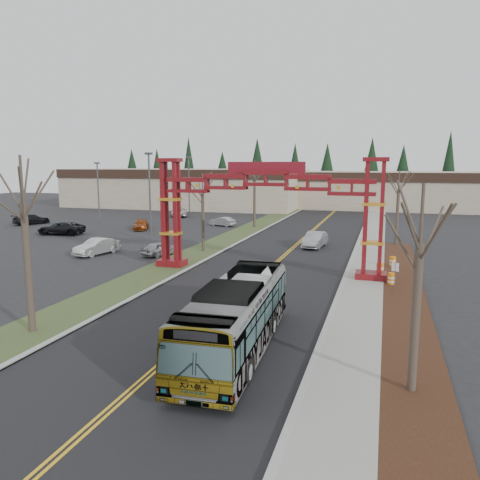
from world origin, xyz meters
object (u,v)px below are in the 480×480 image
at_px(parked_car_near_b, 97,247).
at_px(parked_car_far_b, 179,212).
at_px(parked_car_mid_b, 62,227).
at_px(bare_tree_right_near, 420,245).
at_px(parked_car_mid_a, 141,225).
at_px(bare_tree_median_mid, 203,194).
at_px(barrel_mid, 380,270).
at_px(parked_car_far_a, 222,222).
at_px(parked_car_far_c, 32,219).
at_px(bare_tree_median_far, 255,178).
at_px(light_pole_far, 189,180).
at_px(silver_sedan, 315,240).
at_px(parked_car_near_a, 161,248).
at_px(bare_tree_median_near, 23,204).
at_px(parked_car_near_c, 61,228).
at_px(gateway_arch, 266,196).
at_px(retail_building_west, 188,187).
at_px(transit_bus, 237,316).
at_px(light_pole_mid, 98,188).
at_px(light_pole_near, 150,188).
at_px(barrel_north, 393,262).
at_px(bare_tree_right_far, 399,191).
at_px(retail_building_east, 393,190).
at_px(street_sign, 395,271).
at_px(barrel_south, 391,279).

height_order(parked_car_near_b, parked_car_far_b, parked_car_near_b).
relative_size(parked_car_mid_b, bare_tree_right_near, 0.49).
bearing_deg(parked_car_mid_a, bare_tree_median_mid, -64.55).
xyz_separation_m(bare_tree_median_mid, barrel_mid, (16.60, -5.58, -5.07)).
height_order(parked_car_far_a, parked_car_far_c, parked_car_far_c).
bearing_deg(parked_car_far_c, bare_tree_median_far, -149.51).
height_order(parked_car_far_c, light_pole_far, light_pole_far).
height_order(bare_tree_median_mid, light_pole_far, light_pole_far).
relative_size(silver_sedan, parked_car_near_a, 1.24).
bearing_deg(bare_tree_median_near, parked_car_far_c, 131.11).
bearing_deg(parked_car_near_c, parked_car_mid_a, 125.54).
xyz_separation_m(gateway_arch, retail_building_west, (-30.00, 53.96, -2.22)).
distance_m(retail_building_west, bare_tree_right_near, 81.72).
bearing_deg(parked_car_mid_a, parked_car_mid_b, -170.29).
bearing_deg(transit_bus, silver_sedan, 87.92).
distance_m(parked_car_far_b, barrel_mid, 46.21).
bearing_deg(barrel_mid, light_pole_mid, 150.77).
height_order(parked_car_far_a, bare_tree_median_mid, bare_tree_median_mid).
xyz_separation_m(parked_car_mid_b, bare_tree_median_mid, (21.75, -7.01, 4.94)).
bearing_deg(gateway_arch, light_pole_near, 139.42).
relative_size(light_pole_mid, barrel_mid, 8.59).
bearing_deg(parked_car_near_b, barrel_north, 17.44).
bearing_deg(barrel_north, bare_tree_right_near, -88.87).
relative_size(parked_car_near_a, parked_car_near_c, 0.70).
relative_size(parked_car_far_b, bare_tree_right_far, 0.69).
xyz_separation_m(parked_car_near_a, barrel_north, (20.56, 0.83, -0.19)).
relative_size(retail_building_east, barrel_mid, 37.44).
distance_m(parked_car_far_b, light_pole_near, 20.52).
relative_size(bare_tree_median_near, barrel_mid, 8.72).
xyz_separation_m(retail_building_east, parked_car_far_c, (-49.15, -42.50, -2.78)).
distance_m(parked_car_near_b, parked_car_mid_b, 17.18).
distance_m(parked_car_near_c, street_sign, 41.30).
xyz_separation_m(parked_car_near_c, barrel_mid, (37.26, -10.96, -0.27)).
xyz_separation_m(parked_car_mid_a, light_pole_mid, (-9.08, 4.20, 4.43)).
xyz_separation_m(gateway_arch, retail_building_east, (10.00, 61.95, -2.47)).
distance_m(silver_sedan, parked_car_near_b, 21.53).
bearing_deg(bare_tree_median_near, parked_car_far_a, 96.26).
bearing_deg(parked_car_near_a, parked_car_far_b, -43.93).
bearing_deg(parked_car_near_a, barrel_south, -170.18).
bearing_deg(light_pole_near, retail_building_east, 58.63).
height_order(gateway_arch, barrel_mid, gateway_arch).
distance_m(retail_building_west, bare_tree_median_near, 73.62).
distance_m(retail_building_east, parked_car_mid_b, 62.31).
bearing_deg(barrel_south, retail_building_east, 89.47).
distance_m(retail_building_east, barrel_south, 63.28).
xyz_separation_m(parked_car_near_a, parked_car_near_c, (-17.67, 8.40, 0.11)).
distance_m(light_pole_mid, light_pole_far, 18.67).
distance_m(parked_car_mid_b, parked_car_far_a, 20.73).
xyz_separation_m(gateway_arch, bare_tree_median_near, (-8.00, -16.24, 0.50)).
xyz_separation_m(parked_car_mid_b, light_pole_near, (11.50, 1.57, 5.03)).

